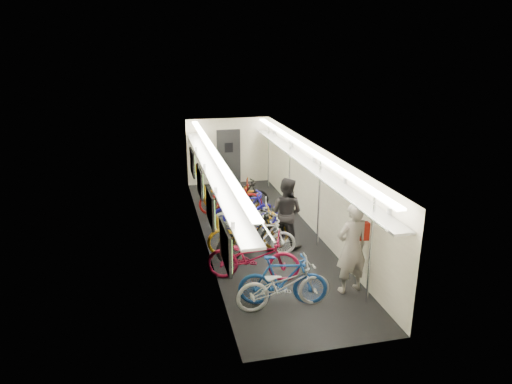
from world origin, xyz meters
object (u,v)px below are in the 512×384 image
bicycle_0 (284,285)px  passenger_near (352,248)px  passenger_mid (286,213)px  backpack (365,231)px  bicycle_1 (283,281)px

bicycle_0 → passenger_near: size_ratio=0.96×
bicycle_0 → passenger_near: passenger_near is taller
passenger_mid → backpack: passenger_mid is taller
passenger_mid → bicycle_1: bearing=113.4°
passenger_near → bicycle_1: bearing=-1.6°
bicycle_0 → backpack: size_ratio=4.92×
backpack → bicycle_1: bearing=-163.6°
passenger_near → backpack: size_ratio=5.14×
passenger_near → bicycle_0: bearing=2.5°
bicycle_0 → passenger_mid: passenger_mid is taller
bicycle_1 → passenger_near: (1.50, 0.20, 0.45)m
bicycle_0 → bicycle_1: size_ratio=1.07×
bicycle_0 → passenger_mid: (0.85, 2.75, 0.41)m
passenger_near → passenger_mid: 2.53m
passenger_near → passenger_mid: (-0.66, 2.44, -0.07)m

